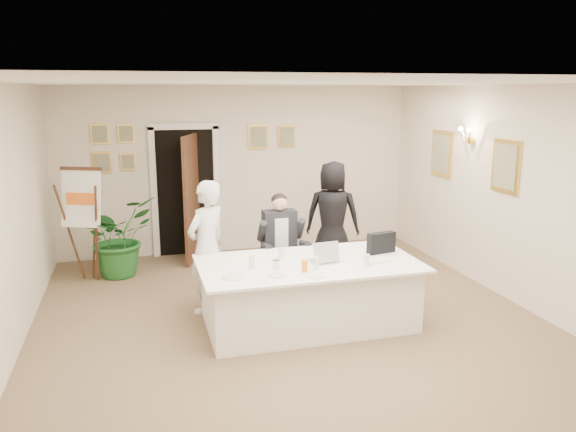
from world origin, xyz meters
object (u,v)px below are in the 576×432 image
Objects in this scene: laptop_bag at (381,243)px; oj_glass at (304,266)px; seated_man at (280,244)px; steel_jug at (276,265)px; flip_chart at (87,230)px; standing_woman at (333,216)px; laptop at (323,250)px; standing_man at (207,247)px; paper_stack at (376,260)px; potted_palm at (118,237)px; conference_table at (308,293)px.

laptop_bag reaches higher than oj_glass.
oj_glass is at bearing -169.17° from laptop_bag.
steel_jug is (-0.38, -1.26, 0.13)m from seated_man.
standing_woman is at bearing -6.70° from flip_chart.
laptop is at bearing 44.91° from oj_glass.
flip_chart is at bearing 134.84° from laptop.
seated_man is 2.84m from flip_chart.
laptop_bag is at bearing 12.05° from steel_jug.
paper_stack is (1.85, -0.93, -0.04)m from standing_man.
seated_man is 12.79× the size of steel_jug.
standing_man is 1.13m from steel_jug.
laptop is 0.93× the size of laptop_bag.
standing_man is 0.99× the size of standing_woman.
standing_man is at bearing -58.18° from potted_palm.
conference_table is 1.55× the size of flip_chart.
oj_glass reaches higher than conference_table.
seated_man reaches higher than paper_stack.
laptop is at bearing 15.79° from steel_jug.
steel_jug is (-1.40, -0.30, -0.07)m from laptop_bag.
standing_man reaches higher than steel_jug.
standing_man is 12.82× the size of oj_glass.
flip_chart is 3.32m from steel_jug.
seated_man is 1.20× the size of potted_palm.
steel_jug is at bearing 179.55° from paper_stack.
standing_woman reaches higher than flip_chart.
laptop_bag is at bearing 56.90° from paper_stack.
conference_table is at bearing 176.18° from laptop_bag.
steel_jug is (1.75, -2.69, 0.24)m from potted_palm.
standing_man is (1.52, -1.60, 0.07)m from flip_chart.
seated_man is 0.83× the size of standing_woman.
flip_chart is at bearing -86.01° from standing_man.
paper_stack is at bearing -13.40° from conference_table.
standing_woman reaches higher than conference_table.
standing_woman is 4.64× the size of laptop_bag.
paper_stack is at bearing 9.01° from oj_glass.
flip_chart is at bearing 143.07° from paper_stack.
laptop reaches higher than steel_jug.
potted_palm is at bearing -97.68° from standing_man.
standing_woman is at bearing 83.95° from paper_stack.
standing_woman is at bearing 63.10° from oj_glass.
standing_woman is 1.44× the size of potted_palm.
standing_woman is 2.53m from steel_jug.
paper_stack is (0.82, -1.27, 0.09)m from seated_man.
steel_jug is (-1.20, 0.01, 0.04)m from paper_stack.
flip_chart reaches higher than potted_palm.
standing_woman is at bearing 62.15° from laptop.
flip_chart is 4.51× the size of laptop_bag.
laptop is (2.36, -2.52, 0.33)m from potted_palm.
laptop_bag is at bearing -50.10° from seated_man.
flip_chart is 4.21m from paper_stack.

